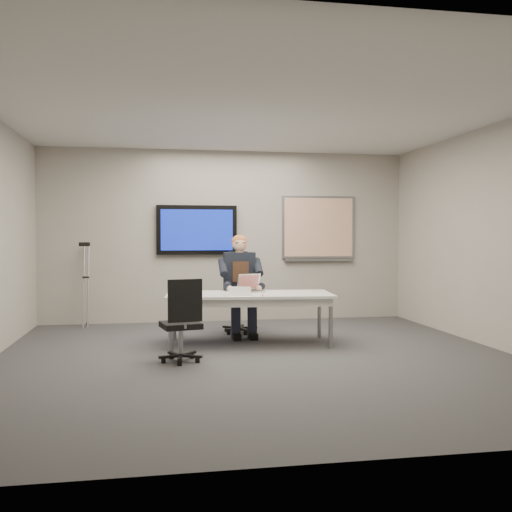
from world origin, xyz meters
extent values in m
cube|color=#343436|center=(0.00, 0.00, 0.00)|extent=(6.00, 6.00, 0.02)
cube|color=silver|center=(0.00, 0.00, 2.80)|extent=(6.00, 6.00, 0.02)
cube|color=#A19B91|center=(0.00, 3.00, 1.40)|extent=(6.00, 0.02, 2.80)
cube|color=#A19B91|center=(0.00, -3.00, 1.40)|extent=(6.00, 0.02, 2.80)
cube|color=#A19B91|center=(3.00, 0.00, 1.40)|extent=(0.02, 6.00, 2.80)
cube|color=white|center=(0.04, 0.95, 0.64)|extent=(2.20, 1.08, 0.04)
cube|color=silver|center=(0.04, 0.95, 0.57)|extent=(2.11, 0.99, 0.09)
cylinder|color=gray|center=(-0.99, 0.67, 0.31)|extent=(0.05, 0.05, 0.62)
cylinder|color=gray|center=(1.00, 0.49, 0.31)|extent=(0.05, 0.05, 0.62)
cylinder|color=gray|center=(-0.92, 1.41, 0.31)|extent=(0.05, 0.05, 0.62)
cylinder|color=gray|center=(1.06, 1.23, 0.31)|extent=(0.05, 0.05, 0.62)
cube|color=black|center=(-0.50, 2.95, 1.50)|extent=(1.30, 0.08, 0.80)
cube|color=navy|center=(-0.50, 2.90, 1.50)|extent=(1.16, 0.01, 0.66)
cube|color=gray|center=(1.55, 2.98, 1.55)|extent=(1.25, 0.04, 1.05)
cube|color=white|center=(1.55, 2.95, 1.55)|extent=(1.18, 0.01, 0.98)
cube|color=gray|center=(1.55, 2.94, 1.00)|extent=(1.18, 0.05, 0.04)
cylinder|color=gray|center=(0.03, 1.79, 0.26)|extent=(0.06, 0.06, 0.34)
cube|color=black|center=(0.03, 1.79, 0.43)|extent=(0.44, 0.44, 0.07)
cube|color=black|center=(0.03, 2.00, 0.75)|extent=(0.40, 0.05, 0.49)
cylinder|color=gray|center=(-0.89, 0.02, 0.25)|extent=(0.05, 0.05, 0.32)
cube|color=black|center=(-0.89, 0.02, 0.41)|extent=(0.49, 0.49, 0.06)
cube|color=black|center=(-0.85, -0.17, 0.70)|extent=(0.38, 0.12, 0.46)
cube|color=black|center=(0.03, 1.76, 0.86)|extent=(0.44, 0.25, 0.60)
cube|color=#392317|center=(0.03, 1.63, 0.90)|extent=(0.23, 0.02, 0.29)
sphere|color=#E9B08E|center=(0.03, 1.73, 1.29)|extent=(0.22, 0.22, 0.22)
ellipsoid|color=#955226|center=(0.03, 1.75, 1.32)|extent=(0.23, 0.23, 0.19)
cube|color=#BDBDBF|center=(0.08, 1.08, 0.67)|extent=(0.39, 0.33, 0.02)
cube|color=black|center=(0.08, 1.07, 0.68)|extent=(0.32, 0.24, 0.00)
cube|color=#BDBDBF|center=(0.08, 1.23, 0.78)|extent=(0.34, 0.18, 0.22)
cube|color=red|center=(0.08, 1.22, 0.79)|extent=(0.30, 0.15, 0.18)
cylinder|color=black|center=(0.16, 0.63, 0.66)|extent=(0.03, 0.12, 0.01)
camera|label=1|loc=(-1.14, -6.33, 1.40)|focal=40.00mm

